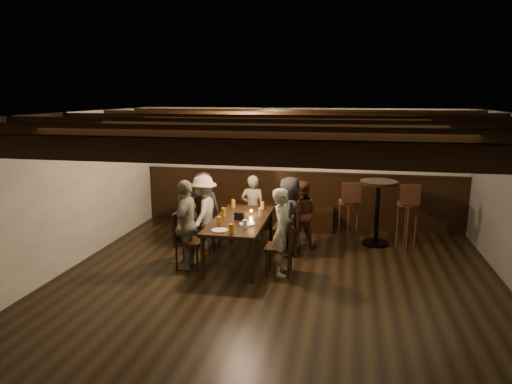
% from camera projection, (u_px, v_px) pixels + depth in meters
% --- Properties ---
extents(room, '(7.00, 7.00, 7.00)m').
position_uv_depth(room, '(277.00, 186.00, 8.08)').
color(room, black).
rests_on(room, ground).
extents(dining_table, '(0.87, 1.88, 0.70)m').
position_uv_depth(dining_table, '(240.00, 222.00, 7.34)').
color(dining_table, black).
rests_on(dining_table, floor).
extents(chair_left_near, '(0.43, 0.43, 0.93)m').
position_uv_depth(chair_left_near, '(206.00, 233.00, 7.98)').
color(chair_left_near, black).
rests_on(chair_left_near, floor).
extents(chair_left_far, '(0.41, 0.41, 0.90)m').
position_uv_depth(chair_left_far, '(189.00, 250.00, 7.12)').
color(chair_left_far, black).
rests_on(chair_left_far, floor).
extents(chair_right_near, '(0.45, 0.45, 0.97)m').
position_uv_depth(chair_right_near, '(288.00, 237.00, 7.72)').
color(chair_right_near, black).
rests_on(chair_right_near, floor).
extents(chair_right_far, '(0.41, 0.41, 0.88)m').
position_uv_depth(chair_right_far, '(280.00, 257.00, 6.86)').
color(chair_right_far, black).
rests_on(chair_right_far, floor).
extents(person_bench_left, '(0.63, 0.42, 1.28)m').
position_uv_depth(person_bench_left, '(203.00, 207.00, 8.37)').
color(person_bench_left, '#28292B').
rests_on(person_bench_left, floor).
extents(person_bench_centre, '(0.45, 0.30, 1.23)m').
position_uv_depth(person_bench_centre, '(253.00, 208.00, 8.36)').
color(person_bench_centre, gray).
rests_on(person_bench_centre, floor).
extents(person_bench_right, '(0.58, 0.46, 1.19)m').
position_uv_depth(person_bench_right, '(301.00, 214.00, 8.05)').
color(person_bench_right, '#572D1E').
rests_on(person_bench_right, floor).
extents(person_left_near, '(0.50, 0.85, 1.31)m').
position_uv_depth(person_left_near, '(204.00, 212.00, 7.91)').
color(person_left_near, '#A4988B').
rests_on(person_left_near, floor).
extents(person_left_far, '(0.35, 0.82, 1.40)m').
position_uv_depth(person_left_far, '(186.00, 224.00, 7.04)').
color(person_left_far, gray).
rests_on(person_left_far, floor).
extents(person_right_near, '(0.43, 0.66, 1.33)m').
position_uv_depth(person_right_near, '(290.00, 216.00, 7.63)').
color(person_right_near, '#242326').
rests_on(person_right_near, floor).
extents(person_right_far, '(0.32, 0.49, 1.32)m').
position_uv_depth(person_right_far, '(283.00, 232.00, 6.77)').
color(person_right_far, '#AFA994').
rests_on(person_right_far, floor).
extents(pint_a, '(0.07, 0.07, 0.14)m').
position_uv_depth(pint_a, '(233.00, 204.00, 8.04)').
color(pint_a, '#BF7219').
rests_on(pint_a, dining_table).
extents(pint_b, '(0.07, 0.07, 0.14)m').
position_uv_depth(pint_b, '(262.00, 206.00, 7.90)').
color(pint_b, '#BF7219').
rests_on(pint_b, dining_table).
extents(pint_c, '(0.07, 0.07, 0.14)m').
position_uv_depth(pint_c, '(224.00, 212.00, 7.47)').
color(pint_c, '#BF7219').
rests_on(pint_c, dining_table).
extents(pint_d, '(0.07, 0.07, 0.14)m').
position_uv_depth(pint_d, '(261.00, 212.00, 7.45)').
color(pint_d, silver).
rests_on(pint_d, dining_table).
extents(pint_e, '(0.07, 0.07, 0.14)m').
position_uv_depth(pint_e, '(219.00, 221.00, 6.93)').
color(pint_e, '#BF7219').
rests_on(pint_e, dining_table).
extents(pint_f, '(0.07, 0.07, 0.14)m').
position_uv_depth(pint_f, '(245.00, 225.00, 6.75)').
color(pint_f, silver).
rests_on(pint_f, dining_table).
extents(pint_g, '(0.07, 0.07, 0.14)m').
position_uv_depth(pint_g, '(231.00, 229.00, 6.54)').
color(pint_g, '#BF7219').
rests_on(pint_g, dining_table).
extents(plate_near, '(0.24, 0.24, 0.01)m').
position_uv_depth(plate_near, '(220.00, 230.00, 6.69)').
color(plate_near, white).
rests_on(plate_near, dining_table).
extents(plate_far, '(0.24, 0.24, 0.01)m').
position_uv_depth(plate_far, '(247.00, 224.00, 7.01)').
color(plate_far, white).
rests_on(plate_far, dining_table).
extents(condiment_caddy, '(0.15, 0.10, 0.12)m').
position_uv_depth(condiment_caddy, '(239.00, 216.00, 7.27)').
color(condiment_caddy, black).
rests_on(condiment_caddy, dining_table).
extents(candle, '(0.05, 0.05, 0.05)m').
position_uv_depth(candle, '(251.00, 213.00, 7.59)').
color(candle, beige).
rests_on(candle, dining_table).
extents(high_top_table, '(0.66, 0.66, 1.17)m').
position_uv_depth(high_top_table, '(378.00, 203.00, 8.11)').
color(high_top_table, black).
rests_on(high_top_table, floor).
extents(bar_stool_left, '(0.39, 0.41, 1.18)m').
position_uv_depth(bar_stool_left, '(348.00, 222.00, 8.08)').
color(bar_stool_left, '#3D2013').
rests_on(bar_stool_left, floor).
extents(bar_stool_right, '(0.37, 0.38, 1.18)m').
position_uv_depth(bar_stool_right, '(407.00, 225.00, 7.93)').
color(bar_stool_right, '#3D2013').
rests_on(bar_stool_right, floor).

